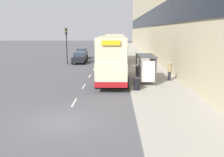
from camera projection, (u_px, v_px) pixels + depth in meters
name	position (u px, v px, depth m)	size (l,w,h in m)	color
ground_plane	(63.00, 121.00, 13.58)	(220.00, 220.00, 0.00)	#515156
pavement	(134.00, 54.00, 51.25)	(5.00, 93.00, 0.14)	#A39E93
terrace_facade	(155.00, 16.00, 49.71)	(3.10, 93.00, 15.62)	#C6B793
lane_mark_0	(74.00, 102.00, 17.11)	(0.12, 2.00, 0.01)	silver
lane_mark_1	(84.00, 86.00, 22.10)	(0.12, 2.00, 0.01)	silver
lane_mark_2	(90.00, 76.00, 27.09)	(0.12, 2.00, 0.01)	silver
lane_mark_3	(94.00, 69.00, 32.07)	(0.12, 2.00, 0.01)	silver
lane_mark_4	(97.00, 64.00, 37.06)	(0.12, 2.00, 0.01)	silver
lane_mark_5	(99.00, 60.00, 42.05)	(0.12, 2.00, 0.01)	silver
lane_mark_6	(101.00, 57.00, 47.04)	(0.12, 2.00, 0.01)	silver
lane_mark_7	(103.00, 54.00, 52.03)	(0.12, 2.00, 0.01)	silver
lane_mark_8	(104.00, 52.00, 57.01)	(0.12, 2.00, 0.01)	silver
bus_shelter	(148.00, 64.00, 22.92)	(1.60, 4.20, 2.48)	#4C4C51
double_decker_bus_near	(112.00, 58.00, 23.99)	(2.85, 10.21, 4.30)	beige
double_decker_bus_ahead	(115.00, 48.00, 37.64)	(2.85, 11.12, 4.30)	beige
car_0	(80.00, 58.00, 37.70)	(2.02, 4.35, 1.67)	black
car_1	(100.00, 45.00, 67.72)	(1.97, 4.57, 1.85)	black
car_2	(102.00, 43.00, 79.50)	(2.05, 3.89, 1.78)	#B7B799
car_3	(82.00, 54.00, 43.60)	(1.96, 4.21, 1.83)	#4C5156
pedestrian_at_shelter	(169.00, 71.00, 23.80)	(0.36, 0.36, 1.81)	#23232D
pedestrian_1	(148.00, 67.00, 26.91)	(0.32, 0.32, 1.63)	#23232D
pedestrian_2	(138.00, 74.00, 21.80)	(0.37, 0.37, 1.86)	#23232D
litter_bin	(137.00, 84.00, 20.04)	(0.55, 0.55, 1.05)	black
traffic_light_far_kerb	(66.00, 40.00, 36.23)	(0.30, 0.32, 5.28)	black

